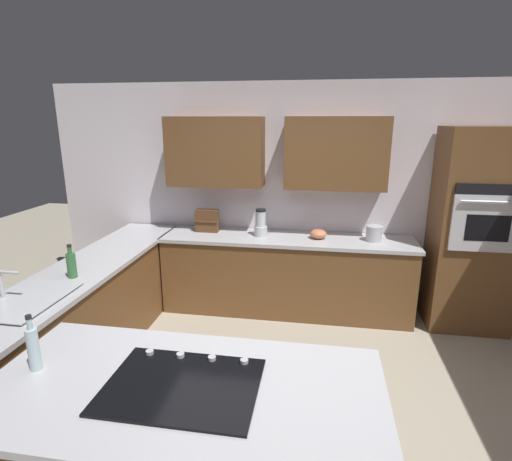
{
  "coord_description": "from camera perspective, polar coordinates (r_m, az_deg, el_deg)",
  "views": [
    {
      "loc": [
        -0.26,
        2.63,
        2.18
      ],
      "look_at": [
        0.33,
        -1.0,
        1.16
      ],
      "focal_mm": 28.21,
      "sensor_mm": 36.0,
      "label": 1
    }
  ],
  "objects": [
    {
      "name": "cooktop",
      "position": [
        2.17,
        -10.38,
        -20.72
      ],
      "size": [
        0.76,
        0.56,
        0.03
      ],
      "color": "black",
      "rests_on": "island_top"
    },
    {
      "name": "island_top",
      "position": [
        2.18,
        -10.39,
        -21.39
      ],
      "size": [
        2.01,
        1.01,
        0.04
      ],
      "primitive_type": "cube",
      "color": "#B2B2B7",
      "rests_on": "island_base"
    },
    {
      "name": "mixing_bowl",
      "position": [
        4.53,
        8.82,
        -0.48
      ],
      "size": [
        0.19,
        0.19,
        0.1
      ],
      "primitive_type": "ellipsoid",
      "color": "#CC724C",
      "rests_on": "countertop_back"
    },
    {
      "name": "lower_cabinets_side",
      "position": [
        4.19,
        -21.95,
        -10.48
      ],
      "size": [
        0.6,
        2.9,
        0.86
      ],
      "primitive_type": "cube",
      "color": "brown",
      "rests_on": "ground"
    },
    {
      "name": "spice_rack",
      "position": [
        4.76,
        -6.95,
        1.39
      ],
      "size": [
        0.26,
        0.11,
        0.27
      ],
      "color": "brown",
      "rests_on": "countertop_back"
    },
    {
      "name": "kettle",
      "position": [
        4.56,
        16.39,
        -0.41
      ],
      "size": [
        0.17,
        0.17,
        0.17
      ],
      "primitive_type": "cylinder",
      "color": "#B7BABF",
      "rests_on": "countertop_back"
    },
    {
      "name": "wall_back",
      "position": [
        4.74,
        5.17,
        6.43
      ],
      "size": [
        6.0,
        0.44,
        2.6
      ],
      "color": "silver",
      "rests_on": "ground"
    },
    {
      "name": "countertop_back",
      "position": [
        4.56,
        4.38,
        -1.19
      ],
      "size": [
        2.84,
        0.64,
        0.04
      ],
      "primitive_type": "cube",
      "color": "#B2B2B7",
      "rests_on": "lower_cabinets_back"
    },
    {
      "name": "sink_unit",
      "position": [
        3.41,
        -29.78,
        -8.43
      ],
      "size": [
        0.46,
        0.7,
        0.23
      ],
      "color": "#515456",
      "rests_on": "countertop_side"
    },
    {
      "name": "wall_oven",
      "position": [
        4.76,
        28.49,
        -0.04
      ],
      "size": [
        0.8,
        0.66,
        2.12
      ],
      "color": "brown",
      "rests_on": "ground"
    },
    {
      "name": "ground_plane",
      "position": [
        3.43,
        3.07,
        -24.08
      ],
      "size": [
        14.0,
        14.0,
        0.0
      ],
      "primitive_type": "plane",
      "color": "#9E937F"
    },
    {
      "name": "countertop_side",
      "position": [
        4.02,
        -22.59,
        -4.68
      ],
      "size": [
        0.64,
        2.94,
        0.04
      ],
      "primitive_type": "cube",
      "color": "#B2B2B7",
      "rests_on": "lower_cabinets_side"
    },
    {
      "name": "dish_soap_bottle",
      "position": [
        3.7,
        -24.7,
        -4.39
      ],
      "size": [
        0.08,
        0.08,
        0.29
      ],
      "color": "#336B38",
      "rests_on": "countertop_side"
    },
    {
      "name": "lower_cabinets_back",
      "position": [
        4.71,
        4.27,
        -6.45
      ],
      "size": [
        2.8,
        0.6,
        0.86
      ],
      "primitive_type": "cube",
      "color": "brown",
      "rests_on": "ground"
    },
    {
      "name": "blender",
      "position": [
        4.56,
        0.68,
        0.87
      ],
      "size": [
        0.15,
        0.15,
        0.31
      ],
      "color": "silver",
      "rests_on": "countertop_back"
    },
    {
      "name": "oil_bottle",
      "position": [
        2.48,
        -29.02,
        -14.31
      ],
      "size": [
        0.06,
        0.06,
        0.32
      ],
      "color": "silver",
      "rests_on": "island_top"
    }
  ]
}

